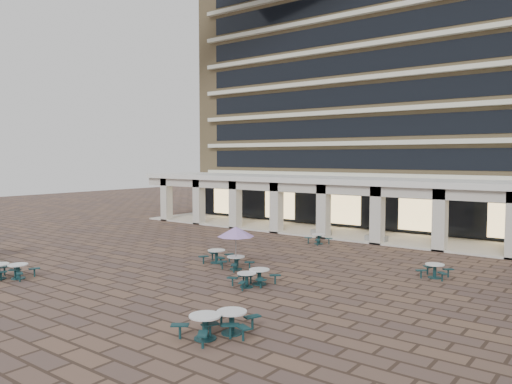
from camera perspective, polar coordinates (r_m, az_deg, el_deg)
ground at (r=26.10m, az=-1.95°, el=-9.20°), size 120.00×120.00×0.00m
apartment_building at (r=48.36m, az=17.94°, el=11.70°), size 40.00×15.50×25.20m
retail_arcade at (r=38.14m, az=12.28°, el=-0.54°), size 42.00×6.60×4.40m
picnic_table_2 at (r=16.99m, az=-5.84°, el=-14.84°), size 1.95×1.95×0.80m
picnic_table_3 at (r=17.40m, az=-2.79°, el=-14.40°), size 2.12×2.12×0.78m
picnic_table_5 at (r=27.39m, az=-25.56°, el=-8.04°), size 1.96×1.96×0.72m
picnic_table_6 at (r=26.45m, az=-2.33°, el=-4.74°), size 1.98×1.98×2.28m
picnic_table_7 at (r=23.21m, az=-1.08°, el=-9.87°), size 1.81×1.81×0.66m
picnic_table_8 at (r=28.42m, az=-4.54°, el=-7.20°), size 1.94×1.94×0.74m
picnic_table_9 at (r=23.70m, az=0.38°, el=-9.49°), size 1.69×1.69×0.72m
picnic_table_12 at (r=34.69m, az=7.16°, el=-5.23°), size 1.86×1.86×0.69m
picnic_table_13 at (r=26.43m, az=19.75°, el=-8.34°), size 1.58×1.58×0.70m
planter_left at (r=37.93m, az=7.46°, el=-4.36°), size 1.50×0.63×1.21m
planter_right at (r=35.95m, az=13.59°, el=-4.86°), size 1.50×0.78×1.24m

